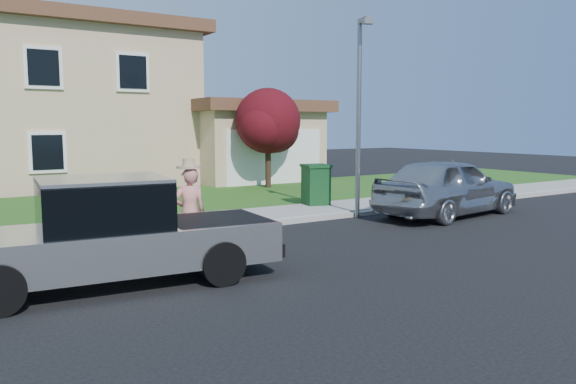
{
  "coord_description": "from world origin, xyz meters",
  "views": [
    {
      "loc": [
        -5.82,
        -9.28,
        2.55
      ],
      "look_at": [
        0.33,
        0.32,
        1.2
      ],
      "focal_mm": 35.0,
      "sensor_mm": 36.0,
      "label": 1
    }
  ],
  "objects_px": {
    "pickup_truck": "(112,235)",
    "trash_bin": "(316,184)",
    "street_lamp": "(360,106)",
    "ornamental_tree": "(269,124)",
    "woman": "(190,210)",
    "sedan": "(448,187)"
  },
  "relations": [
    {
      "from": "woman",
      "to": "trash_bin",
      "type": "height_order",
      "value": "woman"
    },
    {
      "from": "ornamental_tree",
      "to": "woman",
      "type": "bearing_deg",
      "value": -128.38
    },
    {
      "from": "trash_bin",
      "to": "woman",
      "type": "bearing_deg",
      "value": -132.02
    },
    {
      "from": "pickup_truck",
      "to": "woman",
      "type": "distance_m",
      "value": 2.19
    },
    {
      "from": "pickup_truck",
      "to": "sedan",
      "type": "height_order",
      "value": "pickup_truck"
    },
    {
      "from": "pickup_truck",
      "to": "woman",
      "type": "bearing_deg",
      "value": 38.41
    },
    {
      "from": "pickup_truck",
      "to": "trash_bin",
      "type": "distance_m",
      "value": 9.06
    },
    {
      "from": "ornamental_tree",
      "to": "street_lamp",
      "type": "bearing_deg",
      "value": -101.39
    },
    {
      "from": "woman",
      "to": "sedan",
      "type": "height_order",
      "value": "woman"
    },
    {
      "from": "sedan",
      "to": "street_lamp",
      "type": "relative_size",
      "value": 0.91
    },
    {
      "from": "trash_bin",
      "to": "street_lamp",
      "type": "xyz_separation_m",
      "value": [
        0.01,
        -2.01,
        2.3
      ]
    },
    {
      "from": "woman",
      "to": "ornamental_tree",
      "type": "height_order",
      "value": "ornamental_tree"
    },
    {
      "from": "pickup_truck",
      "to": "sedan",
      "type": "distance_m",
      "value": 10.12
    },
    {
      "from": "sedan",
      "to": "trash_bin",
      "type": "distance_m",
      "value": 3.9
    },
    {
      "from": "pickup_truck",
      "to": "street_lamp",
      "type": "distance_m",
      "value": 8.45
    },
    {
      "from": "trash_bin",
      "to": "ornamental_tree",
      "type": "bearing_deg",
      "value": 88.78
    },
    {
      "from": "street_lamp",
      "to": "ornamental_tree",
      "type": "bearing_deg",
      "value": 95.46
    },
    {
      "from": "pickup_truck",
      "to": "woman",
      "type": "height_order",
      "value": "woman"
    },
    {
      "from": "ornamental_tree",
      "to": "street_lamp",
      "type": "height_order",
      "value": "street_lamp"
    },
    {
      "from": "woman",
      "to": "street_lamp",
      "type": "height_order",
      "value": "street_lamp"
    },
    {
      "from": "pickup_truck",
      "to": "ornamental_tree",
      "type": "relative_size",
      "value": 1.38
    },
    {
      "from": "woman",
      "to": "sedan",
      "type": "distance_m",
      "value": 8.14
    }
  ]
}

